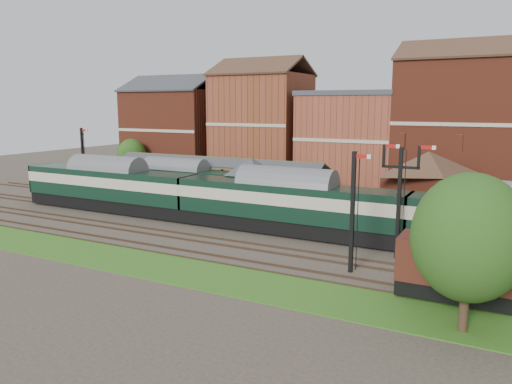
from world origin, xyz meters
The scene contains 18 objects.
ground centered at (0.00, 0.00, 0.00)m, with size 160.00×160.00×0.00m, color #473D33.
grass_back centered at (0.00, 16.00, 0.03)m, with size 90.00×4.50×0.06m, color #2D6619.
grass_front centered at (0.00, -12.00, 0.03)m, with size 90.00×5.00×0.06m, color #2D6619.
fence centered at (0.00, 18.00, 0.75)m, with size 90.00×0.12×1.50m, color #193823.
platform centered at (-5.00, 9.75, 0.50)m, with size 55.00×3.40×1.00m, color #2D2D2D.
signal_box centered at (-3.00, 3.25, 3.19)m, with size 5.40×5.40×6.00m.
brick_hut centered at (5.00, 3.25, 1.20)m, with size 3.20×2.64×2.94m.
station_building centered at (12.00, 9.75, 3.96)m, with size 8.10×8.10×5.90m.
canopy centered at (-11.00, 9.75, 4.58)m, with size 26.00×3.89×4.08m.
semaphore_bracket centered at (12.04, -2.50, 4.63)m, with size 3.60×0.25×8.18m.
semaphore_platform_end centered at (-29.98, 8.00, 4.16)m, with size 1.23×0.25×8.00m.
semaphore_siding centered at (10.02, -7.00, 4.16)m, with size 1.23×0.25×8.00m.
town_backdrop centered at (-0.18, 25.00, 7.00)m, with size 69.00×10.00×16.00m.
dmu_train centered at (2.17, 0.00, 2.70)m, with size 60.62×3.18×4.66m.
platform_railcar centered at (-14.23, 6.50, 2.43)m, with size 18.02×2.84×4.15m.
goods_van_a centered at (16.59, -9.00, 2.11)m, with size 6.13×2.65×3.72m.
tree_far centered at (17.48, -13.05, 4.74)m, with size 5.38×5.38×7.85m.
tree_back centered at (-30.57, 17.72, 3.65)m, with size 4.13×4.13×6.04m.
Camera 1 is at (19.19, -37.84, 10.94)m, focal length 35.00 mm.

